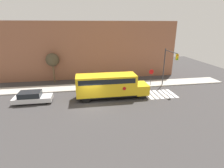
{
  "coord_description": "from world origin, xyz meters",
  "views": [
    {
      "loc": [
        -0.72,
        -19.44,
        9.29
      ],
      "look_at": [
        2.85,
        2.37,
        1.75
      ],
      "focal_mm": 28.0,
      "sensor_mm": 36.0,
      "label": 1
    }
  ],
  "objects": [
    {
      "name": "ground_plane",
      "position": [
        0.0,
        0.0,
        0.0
      ],
      "size": [
        60.0,
        60.0,
        0.0
      ],
      "primitive_type": "plane",
      "color": "#3A3838"
    },
    {
      "name": "parked_car",
      "position": [
        -7.33,
        1.95,
        0.72
      ],
      "size": [
        4.61,
        1.87,
        1.45
      ],
      "color": "silver",
      "rests_on": "ground"
    },
    {
      "name": "school_bus",
      "position": [
        2.37,
        1.87,
        1.82
      ],
      "size": [
        9.41,
        2.57,
        3.19
      ],
      "color": "yellow",
      "rests_on": "ground"
    },
    {
      "name": "crosswalk_stripes",
      "position": [
        9.71,
        2.0,
        0.0
      ],
      "size": [
        4.0,
        3.2,
        0.01
      ],
      "color": "white",
      "rests_on": "ground"
    },
    {
      "name": "stop_sign",
      "position": [
        9.56,
        5.5,
        1.83
      ],
      "size": [
        0.76,
        0.1,
        2.72
      ],
      "color": "#38383A",
      "rests_on": "ground"
    },
    {
      "name": "building_backdrop",
      "position": [
        0.0,
        13.0,
        4.95
      ],
      "size": [
        32.0,
        4.0,
        9.9
      ],
      "color": "#935B42",
      "rests_on": "ground"
    },
    {
      "name": "tree_near_sidewalk",
      "position": [
        -5.78,
        10.05,
        3.79
      ],
      "size": [
        2.16,
        2.16,
        4.91
      ],
      "color": "brown",
      "rests_on": "ground"
    },
    {
      "name": "sidewalk_strip",
      "position": [
        0.0,
        6.5,
        0.07
      ],
      "size": [
        44.0,
        3.0,
        0.15
      ],
      "color": "#B2ADA3",
      "rests_on": "ground"
    },
    {
      "name": "traffic_light",
      "position": [
        11.64,
        4.47,
        3.9
      ],
      "size": [
        0.28,
        3.78,
        5.88
      ],
      "color": "#38383A",
      "rests_on": "ground"
    }
  ]
}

